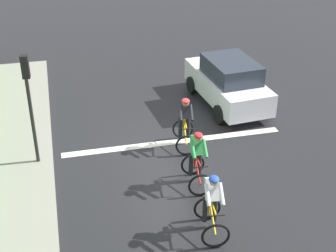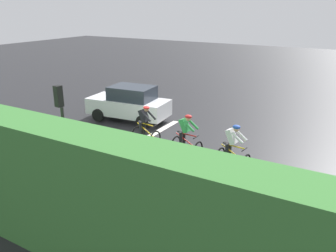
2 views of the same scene
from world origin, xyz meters
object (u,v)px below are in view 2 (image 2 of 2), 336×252
(car_white, at_px, (129,103))
(traffic_light_near_crossing, at_px, (62,122))
(cyclist_second, at_px, (186,136))
(cyclist_mid, at_px, (145,125))
(cyclist_lead, at_px, (233,148))

(car_white, bearing_deg, traffic_light_near_crossing, 20.03)
(cyclist_second, distance_m, traffic_light_near_crossing, 4.89)
(traffic_light_near_crossing, bearing_deg, cyclist_second, 153.64)
(car_white, height_order, traffic_light_near_crossing, traffic_light_near_crossing)
(cyclist_mid, height_order, car_white, car_white)
(cyclist_lead, relative_size, cyclist_mid, 1.00)
(cyclist_lead, height_order, traffic_light_near_crossing, traffic_light_near_crossing)
(cyclist_mid, xyz_separation_m, traffic_light_near_crossing, (4.42, -0.03, 1.43))
(cyclist_lead, relative_size, cyclist_second, 1.00)
(cyclist_mid, distance_m, traffic_light_near_crossing, 4.64)
(cyclist_second, height_order, traffic_light_near_crossing, traffic_light_near_crossing)
(cyclist_second, xyz_separation_m, traffic_light_near_crossing, (4.19, -2.08, 1.43))
(traffic_light_near_crossing, bearing_deg, cyclist_lead, 134.47)
(cyclist_lead, bearing_deg, cyclist_second, -96.22)
(cyclist_lead, distance_m, car_white, 7.02)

